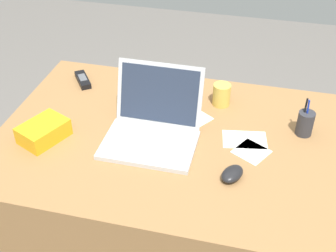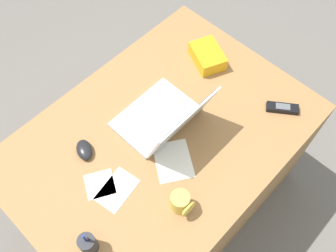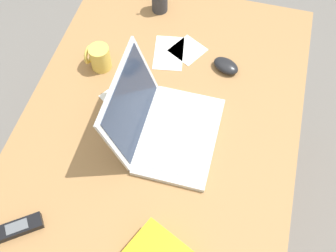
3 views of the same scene
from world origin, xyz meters
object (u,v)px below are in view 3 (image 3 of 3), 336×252
coffee_mug_white (99,57)px  cordless_phone (18,228)px  laptop (164,125)px  pen_holder (160,0)px  computer_mouse (226,66)px

coffee_mug_white → cordless_phone: (-0.63, 0.02, -0.03)m
laptop → cordless_phone: laptop is taller
laptop → coffee_mug_white: (0.22, 0.29, -0.00)m
laptop → cordless_phone: (-0.41, 0.32, -0.04)m
laptop → cordless_phone: bearing=142.4°
coffee_mug_white → pen_holder: pen_holder is taller
cordless_phone → pen_holder: pen_holder is taller
laptop → cordless_phone: size_ratio=2.47×
coffee_mug_white → cordless_phone: size_ratio=0.68×
laptop → computer_mouse: laptop is taller
computer_mouse → cordless_phone: 0.86m
pen_holder → cordless_phone: bearing=170.9°
coffee_mug_white → computer_mouse: bearing=-77.0°
computer_mouse → coffee_mug_white: size_ratio=1.04×
coffee_mug_white → pen_holder: size_ratio=0.61×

